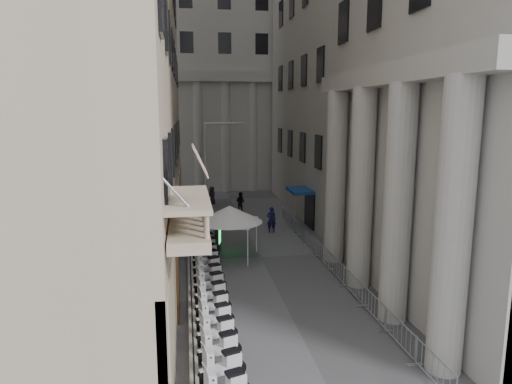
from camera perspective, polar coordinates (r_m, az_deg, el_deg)
The scene contains 32 objects.
far_building at distance 55.89m, azimuth -4.38°, elevation 16.33°, with size 22.00×10.00×30.00m, color #A6A49C.
iron_fence at distance 26.88m, azimuth -8.21°, elevation -9.29°, with size 0.30×28.00×1.40m, color black, non-canonical shape.
blue_awning at distance 35.56m, azimuth 5.42°, elevation -4.41°, with size 1.60×3.00×3.00m, color navy, non-canonical shape.
scooter_2 at distance 16.51m, azimuth -4.18°, elevation -22.41°, with size 0.56×1.40×1.50m, color silver, non-canonical shape.
scooter_3 at distance 17.58m, azimuth -4.53°, elevation -20.22°, with size 0.56×1.40×1.50m, color silver, non-canonical shape.
scooter_4 at distance 18.68m, azimuth -4.84°, elevation -18.28°, with size 0.56×1.40×1.50m, color silver, non-canonical shape.
scooter_5 at distance 19.79m, azimuth -5.10°, elevation -16.56°, with size 0.56×1.40×1.50m, color silver, non-canonical shape.
scooter_6 at distance 20.92m, azimuth -5.33°, elevation -15.03°, with size 0.56×1.40×1.50m, color silver, non-canonical shape.
scooter_7 at distance 22.07m, azimuth -5.53°, elevation -13.65°, with size 0.56×1.40×1.50m, color silver, non-canonical shape.
scooter_8 at distance 23.23m, azimuth -5.72°, elevation -12.41°, with size 0.56×1.40×1.50m, color silver, non-canonical shape.
scooter_9 at distance 24.40m, azimuth -5.88°, elevation -11.28°, with size 0.56×1.40×1.50m, color silver, non-canonical shape.
scooter_10 at distance 25.57m, azimuth -6.03°, elevation -10.26°, with size 0.56×1.40×1.50m, color silver, non-canonical shape.
scooter_11 at distance 26.76m, azimuth -6.16°, elevation -9.33°, with size 0.56×1.40×1.50m, color silver, non-canonical shape.
scooter_12 at distance 27.95m, azimuth -6.28°, elevation -8.48°, with size 0.56×1.40×1.50m, color silver, non-canonical shape.
scooter_13 at distance 29.14m, azimuth -6.39°, elevation -7.70°, with size 0.56×1.40×1.50m, color silver, non-canonical shape.
scooter_14 at distance 30.35m, azimuth -6.49°, elevation -6.98°, with size 0.56×1.40×1.50m, color silver, non-canonical shape.
scooter_15 at distance 31.55m, azimuth -6.59°, elevation -6.31°, with size 0.56×1.40×1.50m, color silver, non-canonical shape.
barrier_1 at distance 19.12m, azimuth 17.43°, elevation -18.02°, with size 0.60×2.40×1.10m, color #A1A4A9, non-canonical shape.
barrier_2 at distance 21.14m, azimuth 14.37°, elevation -15.03°, with size 0.60×2.40×1.10m, color #A1A4A9, non-canonical shape.
barrier_3 at distance 23.26m, azimuth 11.91°, elevation -12.55°, with size 0.60×2.40×1.10m, color #A1A4A9, non-canonical shape.
barrier_4 at distance 25.45m, azimuth 9.91°, elevation -10.47°, with size 0.60×2.40×1.10m, color #A1A4A9, non-canonical shape.
barrier_5 at distance 27.68m, azimuth 8.25°, elevation -8.71°, with size 0.60×2.40×1.10m, color #A1A4A9, non-canonical shape.
barrier_6 at distance 29.96m, azimuth 6.86°, elevation -7.21°, with size 0.60×2.40×1.10m, color #A1A4A9, non-canonical shape.
barrier_7 at distance 32.28m, azimuth 5.67°, elevation -5.92°, with size 0.60×2.40×1.10m, color #A1A4A9, non-canonical shape.
barrier_8 at distance 34.62m, azimuth 4.64°, elevation -4.80°, with size 0.60×2.40×1.10m, color #A1A4A9, non-canonical shape.
barrier_9 at distance 36.98m, azimuth 3.75°, elevation -3.83°, with size 0.60×2.40×1.10m, color #A1A4A9, non-canonical shape.
security_tent at distance 28.14m, azimuth -4.19°, elevation -2.59°, with size 3.99×3.99×3.24m.
street_lamp at distance 27.18m, azimuth -5.74°, elevation 1.61°, with size 2.58×1.02×8.20m.
info_kiosk at distance 29.40m, azimuth -4.78°, elevation -5.85°, with size 0.41×0.79×1.61m.
pedestrian_a at distance 33.75m, azimuth 1.93°, elevation -3.48°, with size 0.70×0.46×1.92m, color #0F0D37.
pedestrian_b at distance 40.81m, azimuth -1.97°, elevation -1.23°, with size 0.85×0.66×1.75m, color black.
pedestrian_c at distance 44.17m, azimuth -5.52°, elevation -0.42°, with size 0.84×0.55×1.72m, color black.
Camera 1 is at (-4.36, -7.38, 8.85)m, focal length 32.00 mm.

